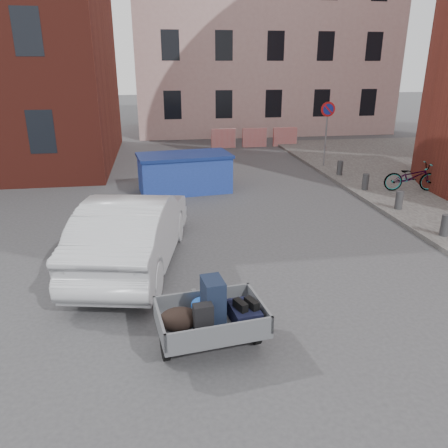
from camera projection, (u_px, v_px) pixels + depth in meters
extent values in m
plane|color=#38383A|center=(216.00, 278.00, 9.13)|extent=(120.00, 120.00, 0.00)
cube|color=#C29995|center=(260.00, 18.00, 28.00)|extent=(16.00, 8.00, 14.00)
cylinder|color=gray|center=(326.00, 135.00, 18.33)|extent=(0.07, 0.07, 2.60)
cylinder|color=red|center=(328.00, 109.00, 17.95)|extent=(0.60, 0.03, 0.60)
cylinder|color=navy|center=(328.00, 109.00, 17.93)|extent=(0.44, 0.03, 0.44)
cylinder|color=#3A3A3D|center=(445.00, 225.00, 10.98)|extent=(0.22, 0.22, 0.55)
cylinder|color=#3A3A3D|center=(399.00, 200.00, 13.02)|extent=(0.22, 0.22, 0.55)
cylinder|color=#3A3A3D|center=(365.00, 182.00, 15.06)|extent=(0.22, 0.22, 0.55)
cylinder|color=#3A3A3D|center=(340.00, 168.00, 17.10)|extent=(0.22, 0.22, 0.55)
cube|color=red|center=(223.00, 138.00, 23.23)|extent=(1.30, 0.18, 1.00)
cube|color=red|center=(255.00, 138.00, 23.48)|extent=(1.30, 0.18, 1.00)
cube|color=red|center=(285.00, 137.00, 23.73)|extent=(1.30, 0.18, 1.00)
cylinder|color=black|center=(165.00, 346.00, 6.57)|extent=(0.16, 0.45, 0.44)
cylinder|color=black|center=(255.00, 330.00, 6.95)|extent=(0.16, 0.45, 0.44)
cube|color=slate|center=(211.00, 325.00, 6.68)|extent=(1.73, 1.30, 0.08)
cube|color=slate|center=(160.00, 323.00, 6.41)|extent=(0.18, 1.10, 0.28)
cube|color=slate|center=(259.00, 307.00, 6.82)|extent=(0.18, 1.10, 0.28)
cube|color=slate|center=(203.00, 298.00, 7.09)|extent=(1.59, 0.25, 0.28)
cube|color=slate|center=(221.00, 334.00, 6.14)|extent=(1.59, 0.25, 0.28)
cube|color=slate|center=(198.00, 300.00, 7.51)|extent=(0.17, 0.70, 0.06)
cube|color=#172137|center=(213.00, 300.00, 6.60)|extent=(0.36, 0.49, 0.70)
cube|color=black|center=(244.00, 314.00, 6.66)|extent=(0.48, 0.65, 0.25)
ellipsoid|color=black|center=(179.00, 319.00, 6.42)|extent=(0.64, 0.44, 0.36)
cube|color=black|center=(203.00, 319.00, 6.31)|extent=(0.30, 0.22, 0.48)
ellipsoid|color=blue|center=(202.00, 305.00, 6.92)|extent=(0.40, 0.34, 0.24)
cube|color=black|center=(240.00, 305.00, 6.53)|extent=(0.21, 0.29, 0.13)
cube|color=black|center=(252.00, 303.00, 6.58)|extent=(0.21, 0.29, 0.13)
cube|color=#203B9C|center=(185.00, 174.00, 15.17)|extent=(3.23, 1.92, 1.22)
cube|color=navy|center=(184.00, 155.00, 14.94)|extent=(3.34, 2.03, 0.10)
imported|color=#B9BCC1|center=(133.00, 230.00, 9.53)|extent=(2.64, 5.13, 1.61)
imported|color=black|center=(411.00, 177.00, 14.86)|extent=(1.92, 0.92, 0.97)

